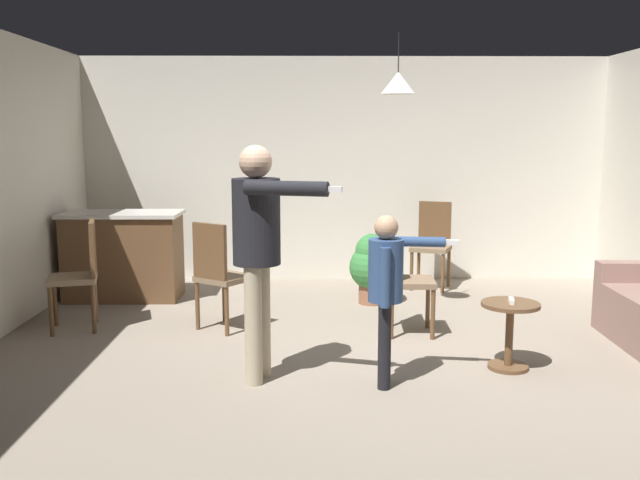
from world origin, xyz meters
TOP-DOWN VIEW (x-y plane):
  - ground at (0.00, 0.00)m, footprint 7.68×7.68m
  - wall_back at (0.00, 3.20)m, footprint 6.40×0.10m
  - kitchen_counter at (-2.45, 2.14)m, footprint 1.26×0.66m
  - side_table_by_couch at (1.10, -0.21)m, footprint 0.44×0.44m
  - person_adult at (-0.78, -0.43)m, footprint 0.77×0.64m
  - person_child at (0.12, -0.55)m, footprint 0.65×0.35m
  - dining_chair_by_counter at (-1.24, 0.88)m, footprint 0.59×0.59m
  - dining_chair_near_wall at (0.41, 0.75)m, footprint 0.44×0.44m
  - dining_chair_centre_back at (1.01, 2.65)m, footprint 0.55×0.55m
  - dining_chair_spare at (-2.52, 0.94)m, footprint 0.51×0.51m
  - potted_plant_corner at (0.24, 1.88)m, footprint 0.49×0.49m
  - spare_remote_on_table at (1.10, -0.22)m, footprint 0.06×0.13m
  - ceiling_light_pendant at (0.40, 1.23)m, footprint 0.32×0.32m

SIDE VIEW (x-z plane):
  - ground at x=0.00m, z-range 0.00..0.00m
  - side_table_by_couch at x=1.10m, z-range 0.07..0.59m
  - potted_plant_corner at x=0.24m, z-range 0.04..0.78m
  - kitchen_counter at x=-2.45m, z-range 0.00..0.95m
  - spare_remote_on_table at x=1.10m, z-range 0.52..0.56m
  - dining_chair_by_counter at x=-1.24m, z-range 0.05..1.05m
  - dining_chair_near_wall at x=0.41m, z-range 0.05..1.05m
  - dining_chair_centre_back at x=1.01m, z-range 0.05..1.05m
  - dining_chair_spare at x=-2.52m, z-range 0.05..1.05m
  - person_child at x=0.12m, z-range 0.15..1.38m
  - person_adult at x=-0.78m, z-range 0.21..1.91m
  - wall_back at x=0.00m, z-range 0.00..2.70m
  - ceiling_light_pendant at x=0.40m, z-range 1.98..2.53m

